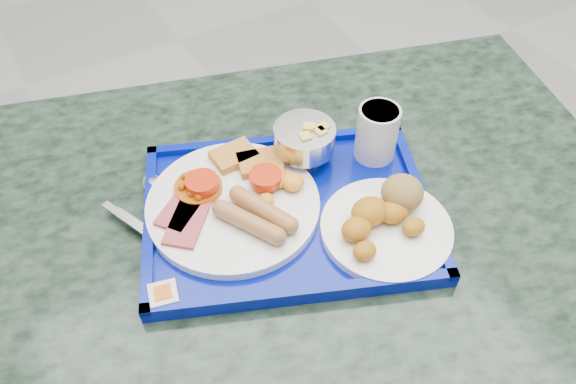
# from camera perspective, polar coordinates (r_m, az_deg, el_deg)

# --- Properties ---
(floor) EXTENTS (6.00, 6.00, 0.00)m
(floor) POSITION_cam_1_polar(r_m,az_deg,el_deg) (1.72, 6.20, -6.11)
(floor) COLOR #949497
(floor) RESTS_ON ground
(table) EXTENTS (1.33, 1.07, 0.73)m
(table) POSITION_cam_1_polar(r_m,az_deg,el_deg) (1.00, -1.36, -9.81)
(table) COLOR slate
(table) RESTS_ON floor
(tray) EXTENTS (0.51, 0.45, 0.03)m
(tray) POSITION_cam_1_polar(r_m,az_deg,el_deg) (0.85, -0.00, -2.07)
(tray) COLOR #031191
(tray) RESTS_ON table
(main_plate) EXTENTS (0.26, 0.26, 0.04)m
(main_plate) POSITION_cam_1_polar(r_m,az_deg,el_deg) (0.84, -5.19, -0.68)
(main_plate) COLOR white
(main_plate) RESTS_ON tray
(bread_plate) EXTENTS (0.19, 0.19, 0.06)m
(bread_plate) POSITION_cam_1_polar(r_m,az_deg,el_deg) (0.82, 9.99, -2.71)
(bread_plate) COLOR white
(bread_plate) RESTS_ON tray
(fruit_bowl) EXTENTS (0.10, 0.10, 0.07)m
(fruit_bowl) POSITION_cam_1_polar(r_m,az_deg,el_deg) (0.89, 1.72, 5.41)
(fruit_bowl) COLOR #AEADB0
(fruit_bowl) RESTS_ON tray
(juice_cup) EXTENTS (0.07, 0.07, 0.09)m
(juice_cup) POSITION_cam_1_polar(r_m,az_deg,el_deg) (0.90, 9.04, 6.10)
(juice_cup) COLOR silver
(juice_cup) RESTS_ON tray
(spoon) EXTENTS (0.10, 0.18, 0.01)m
(spoon) POSITION_cam_1_polar(r_m,az_deg,el_deg) (0.88, -13.63, -0.43)
(spoon) COLOR #AEADB0
(spoon) RESTS_ON tray
(knife) EXTENTS (0.07, 0.16, 0.00)m
(knife) POSITION_cam_1_polar(r_m,az_deg,el_deg) (0.84, -14.62, -3.73)
(knife) COLOR #AEADB0
(knife) RESTS_ON tray
(jam_packet) EXTENTS (0.04, 0.04, 0.01)m
(jam_packet) POSITION_cam_1_polar(r_m,az_deg,el_deg) (0.77, -12.53, -10.19)
(jam_packet) COLOR white
(jam_packet) RESTS_ON tray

